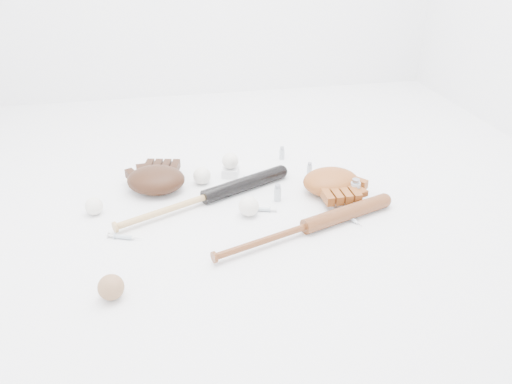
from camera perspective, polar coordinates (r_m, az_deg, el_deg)
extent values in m
plane|color=white|center=(2.02, -0.69, -1.75)|extent=(3.00, 3.00, 0.00)
cube|color=gold|center=(2.27, -13.68, 1.17)|extent=(0.07, 0.09, 0.00)
cube|color=white|center=(2.25, -2.92, 2.29)|extent=(0.09, 0.09, 0.04)
sphere|color=white|center=(2.23, -2.96, 3.59)|extent=(0.07, 0.07, 0.07)
sphere|color=white|center=(2.06, -18.04, -1.56)|extent=(0.07, 0.07, 0.07)
sphere|color=white|center=(2.19, -6.19, 1.87)|extent=(0.08, 0.08, 0.08)
sphere|color=white|center=(1.95, -0.83, -1.64)|extent=(0.08, 0.08, 0.08)
sphere|color=#916845|center=(1.61, -16.24, -10.41)|extent=(0.08, 0.08, 0.08)
cylinder|color=#AAB4BB|center=(2.27, 6.13, 2.65)|extent=(0.02, 0.02, 0.06)
cylinder|color=#AAB4BB|center=(2.41, 2.99, 4.48)|extent=(0.03, 0.03, 0.06)
cylinder|color=#AAB4BB|center=(2.05, 2.48, -0.08)|extent=(0.03, 0.03, 0.07)
cylinder|color=#AAB4BB|center=(2.09, 11.26, 0.29)|extent=(0.04, 0.04, 0.09)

